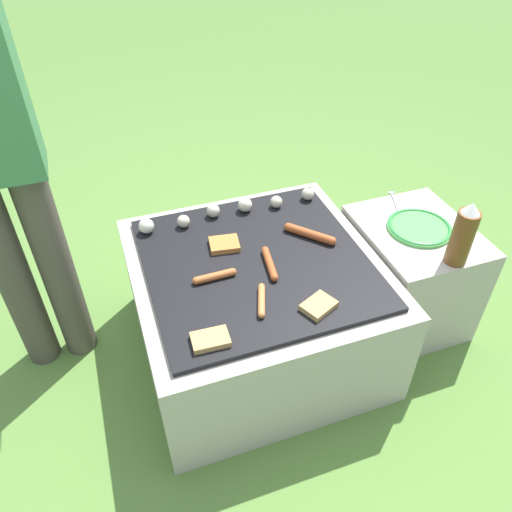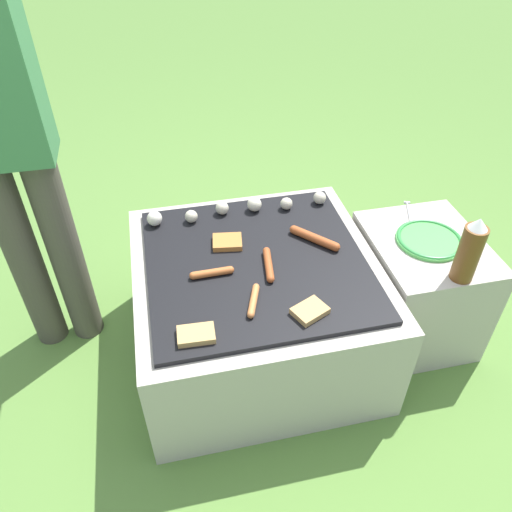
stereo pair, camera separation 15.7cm
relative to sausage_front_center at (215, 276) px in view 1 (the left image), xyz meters
name	(u,v)px [view 1 (the left image)]	position (x,y,z in m)	size (l,w,h in m)	color
ground_plane	(256,344)	(0.16, 0.04, -0.45)	(14.00, 14.00, 0.00)	#567F38
grill	(256,306)	(0.16, 0.04, -0.23)	(0.84, 0.84, 0.44)	#B2AA9E
side_ledge	(408,274)	(0.78, 0.01, -0.23)	(0.39, 0.47, 0.44)	#B2AA9E
sausage_front_center	(215,276)	(0.00, 0.00, 0.00)	(0.15, 0.03, 0.03)	#B7602D
sausage_mid_left	(310,234)	(0.38, 0.10, 0.00)	(0.15, 0.16, 0.03)	#A34C23
sausage_back_center	(270,263)	(0.19, 0.00, 0.00)	(0.05, 0.17, 0.03)	#A34C23
sausage_mid_right	(261,300)	(0.11, -0.15, 0.00)	(0.06, 0.14, 0.02)	#C6753D
bread_slice_center	(319,306)	(0.26, -0.23, 0.00)	(0.12, 0.11, 0.02)	tan
bread_slice_left	(210,340)	(-0.08, -0.25, 0.00)	(0.11, 0.08, 0.02)	tan
bread_slice_right	(224,244)	(0.08, 0.15, 0.00)	(0.11, 0.10, 0.02)	#B27033
mushroom_row	(226,210)	(0.14, 0.33, 0.01)	(0.69, 0.08, 0.06)	silver
plate_colorful	(419,227)	(0.78, 0.01, 0.00)	(0.23, 0.23, 0.02)	#4CB24C
condiment_bottle	(463,235)	(0.79, -0.18, 0.10)	(0.07, 0.07, 0.24)	brown
fork_utensil	(395,203)	(0.79, 0.19, -0.01)	(0.07, 0.17, 0.01)	silver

